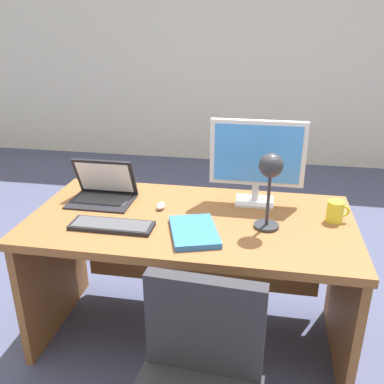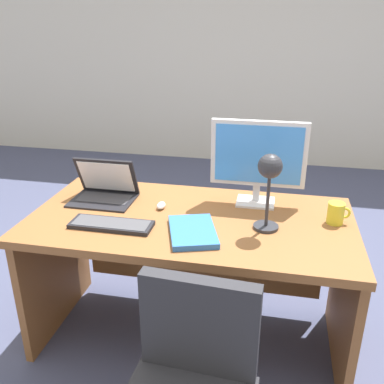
% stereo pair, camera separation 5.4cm
% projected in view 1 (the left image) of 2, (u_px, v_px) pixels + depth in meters
% --- Properties ---
extents(ground, '(12.00, 12.00, 0.00)m').
position_uv_depth(ground, '(221.00, 220.00, 3.76)').
color(ground, '#474C6B').
extents(back_wall, '(10.00, 0.10, 2.80)m').
position_uv_depth(back_wall, '(242.00, 43.00, 4.84)').
color(back_wall, silver).
rests_on(back_wall, ground).
extents(desk, '(1.61, 0.83, 0.75)m').
position_uv_depth(desk, '(192.00, 249.00, 2.24)').
color(desk, brown).
rests_on(desk, ground).
extents(monitor, '(0.49, 0.16, 0.45)m').
position_uv_depth(monitor, '(257.00, 156.00, 2.18)').
color(monitor, silver).
rests_on(monitor, desk).
extents(laptop, '(0.33, 0.25, 0.23)m').
position_uv_depth(laptop, '(104.00, 187.00, 2.30)').
color(laptop, black).
rests_on(laptop, desk).
extents(keyboard, '(0.40, 0.13, 0.02)m').
position_uv_depth(keyboard, '(112.00, 225.00, 2.01)').
color(keyboard, black).
rests_on(keyboard, desk).
extents(mouse, '(0.04, 0.08, 0.03)m').
position_uv_depth(mouse, '(161.00, 206.00, 2.20)').
color(mouse, silver).
rests_on(mouse, desk).
extents(desk_lamp, '(0.12, 0.14, 0.38)m').
position_uv_depth(desk_lamp, '(270.00, 175.00, 1.89)').
color(desk_lamp, '#2D2D33').
rests_on(desk_lamp, desk).
extents(book, '(0.29, 0.36, 0.03)m').
position_uv_depth(book, '(194.00, 231.00, 1.95)').
color(book, blue).
rests_on(book, desk).
extents(coffee_mug, '(0.11, 0.08, 0.10)m').
position_uv_depth(coffee_mug, '(335.00, 211.00, 2.05)').
color(coffee_mug, yellow).
rests_on(coffee_mug, desk).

